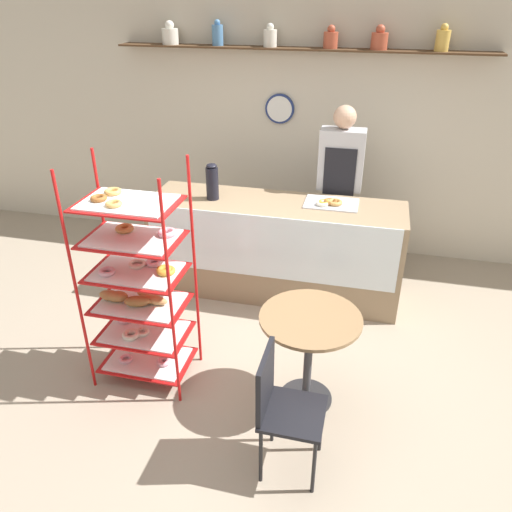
{
  "coord_description": "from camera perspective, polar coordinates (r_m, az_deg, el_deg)",
  "views": [
    {
      "loc": [
        0.82,
        -2.99,
        2.72
      ],
      "look_at": [
        0.0,
        0.43,
        0.81
      ],
      "focal_mm": 35.0,
      "sensor_mm": 36.0,
      "label": 1
    }
  ],
  "objects": [
    {
      "name": "pastry_rack",
      "position": [
        3.72,
        -13.29,
        -3.52
      ],
      "size": [
        0.72,
        0.49,
        1.73
      ],
      "color": "#B71414",
      "rests_on": "ground_plane"
    },
    {
      "name": "ground_plane",
      "position": [
        4.12,
        -1.43,
        -12.76
      ],
      "size": [
        14.0,
        14.0,
        0.0
      ],
      "primitive_type": "plane",
      "color": "gray"
    },
    {
      "name": "cafe_chair",
      "position": [
        3.11,
        2.73,
        -16.26
      ],
      "size": [
        0.38,
        0.38,
        0.86
      ],
      "rotation": [
        0.0,
        0.0,
        7.84
      ],
      "color": "black",
      "rests_on": "ground_plane"
    },
    {
      "name": "donut_tray_counter",
      "position": [
        4.64,
        8.47,
        6.05
      ],
      "size": [
        0.49,
        0.34,
        0.05
      ],
      "color": "silver",
      "rests_on": "display_counter"
    },
    {
      "name": "person_worker",
      "position": [
        5.03,
        9.47,
        7.75
      ],
      "size": [
        0.43,
        0.23,
        1.76
      ],
      "color": "#282833",
      "rests_on": "ground_plane"
    },
    {
      "name": "coffee_carafe",
      "position": [
        4.69,
        -5.03,
        8.45
      ],
      "size": [
        0.12,
        0.12,
        0.34
      ],
      "color": "black",
      "rests_on": "display_counter"
    },
    {
      "name": "display_counter",
      "position": [
        4.84,
        2.2,
        0.9
      ],
      "size": [
        2.39,
        0.66,
        0.95
      ],
      "color": "#937A5B",
      "rests_on": "ground_plane"
    },
    {
      "name": "back_wall",
      "position": [
        5.61,
        4.84,
        14.47
      ],
      "size": [
        10.0,
        0.3,
        2.7
      ],
      "color": "beige",
      "rests_on": "ground_plane"
    },
    {
      "name": "cafe_table",
      "position": [
        3.53,
        6.12,
        -9.36
      ],
      "size": [
        0.71,
        0.71,
        0.74
      ],
      "color": "#262628",
      "rests_on": "ground_plane"
    }
  ]
}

